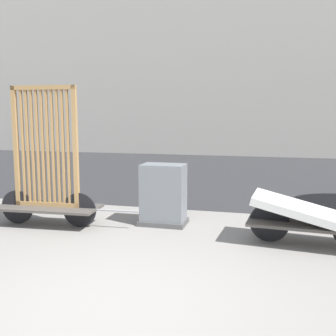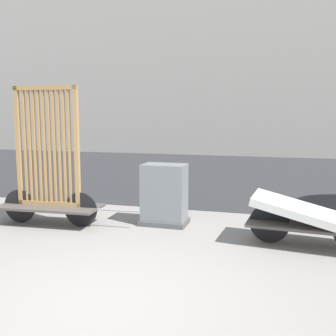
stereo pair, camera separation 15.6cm
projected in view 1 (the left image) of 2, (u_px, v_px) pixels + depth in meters
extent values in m
plane|color=gray|center=(109.00, 303.00, 3.83)|extent=(60.00, 60.00, 0.00)
cube|color=#2D2D30|center=(221.00, 172.00, 12.60)|extent=(56.00, 10.40, 0.01)
cube|color=#4C4742|center=(48.00, 207.00, 6.53)|extent=(1.76, 0.79, 0.04)
cylinder|color=black|center=(79.00, 210.00, 6.42)|extent=(0.57, 0.07, 0.57)
cylinder|color=black|center=(17.00, 207.00, 6.64)|extent=(0.57, 0.07, 0.57)
cylinder|color=gray|center=(117.00, 211.00, 6.29)|extent=(0.70, 0.07, 0.03)
cube|color=#A87F4C|center=(48.00, 204.00, 6.52)|extent=(1.12, 0.13, 0.07)
cube|color=#A87F4C|center=(43.00, 88.00, 6.27)|extent=(1.12, 0.13, 0.07)
cube|color=#A87F4C|center=(16.00, 146.00, 6.49)|extent=(0.07, 0.07, 1.97)
cube|color=#A87F4C|center=(75.00, 147.00, 6.29)|extent=(0.07, 0.07, 1.97)
cube|color=#A87F4C|center=(23.00, 147.00, 6.47)|extent=(0.04, 0.05, 1.90)
cube|color=#A87F4C|center=(28.00, 147.00, 6.45)|extent=(0.04, 0.05, 1.90)
cube|color=#A87F4C|center=(33.00, 147.00, 6.44)|extent=(0.04, 0.05, 1.90)
cube|color=#A87F4C|center=(38.00, 147.00, 6.42)|extent=(0.04, 0.05, 1.90)
cube|color=#A87F4C|center=(43.00, 147.00, 6.40)|extent=(0.04, 0.05, 1.90)
cube|color=#A87F4C|center=(48.00, 147.00, 6.39)|extent=(0.04, 0.05, 1.90)
cube|color=#A87F4C|center=(53.00, 147.00, 6.37)|extent=(0.04, 0.05, 1.90)
cube|color=#A87F4C|center=(58.00, 147.00, 6.35)|extent=(0.04, 0.05, 1.90)
cube|color=#A87F4C|center=(63.00, 147.00, 6.33)|extent=(0.04, 0.05, 1.90)
cube|color=#A87F4C|center=(68.00, 147.00, 6.32)|extent=(0.04, 0.05, 1.90)
cube|color=#4C4742|center=(310.00, 224.00, 5.50)|extent=(1.77, 0.82, 0.04)
cylinder|color=black|center=(269.00, 222.00, 5.69)|extent=(0.57, 0.08, 0.57)
cube|color=silver|center=(311.00, 213.00, 5.48)|extent=(1.67, 0.92, 0.48)
cube|color=#4C4C4C|center=(163.00, 222.00, 6.62)|extent=(0.77, 0.53, 0.08)
cube|color=slate|center=(163.00, 194.00, 6.56)|extent=(0.71, 0.47, 1.02)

